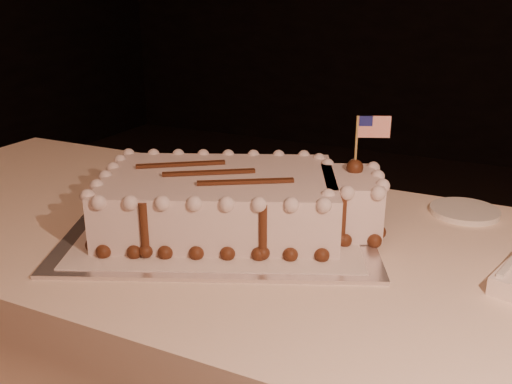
% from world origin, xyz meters
% --- Properties ---
extents(cake_board, '(0.74, 0.66, 0.01)m').
position_xyz_m(cake_board, '(-0.27, 0.60, 0.75)').
color(cake_board, silver).
rests_on(cake_board, banquet_table).
extents(doily, '(0.66, 0.60, 0.00)m').
position_xyz_m(doily, '(-0.27, 0.60, 0.76)').
color(doily, silver).
rests_on(doily, cake_board).
extents(sheet_cake, '(0.60, 0.47, 0.23)m').
position_xyz_m(sheet_cake, '(-0.24, 0.61, 0.81)').
color(sheet_cake, silver).
rests_on(sheet_cake, doily).
extents(side_plate, '(0.15, 0.15, 0.01)m').
position_xyz_m(side_plate, '(0.17, 0.91, 0.76)').
color(side_plate, white).
rests_on(side_plate, banquet_table).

